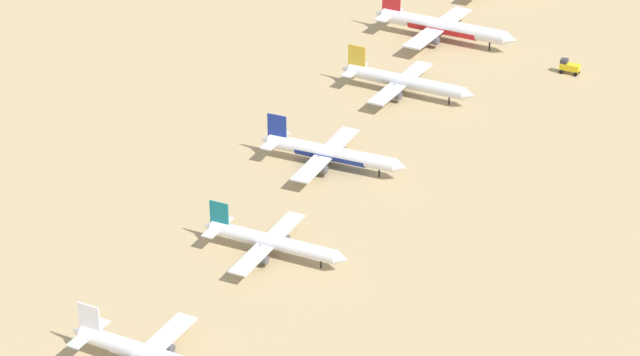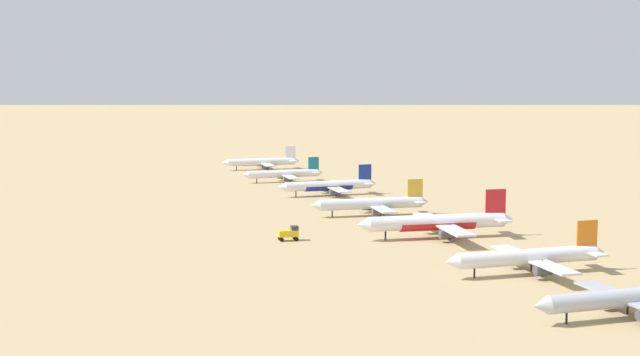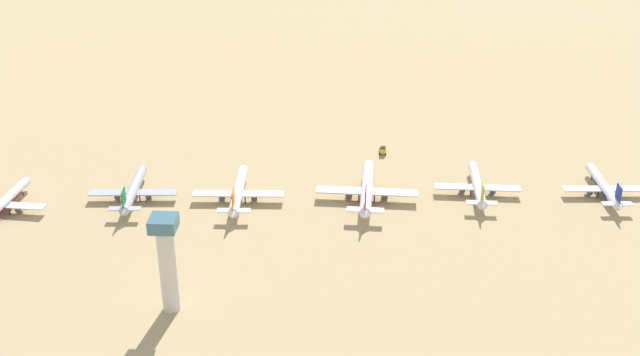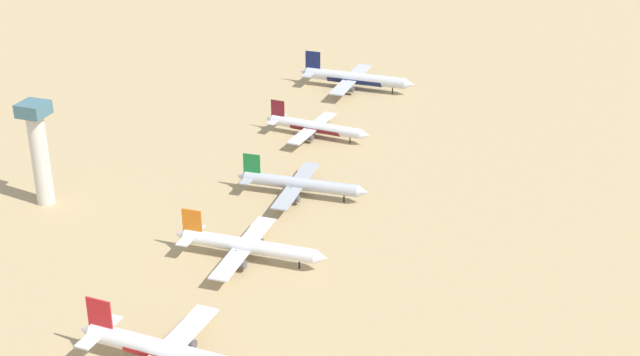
{
  "view_description": "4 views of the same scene",
  "coord_description": "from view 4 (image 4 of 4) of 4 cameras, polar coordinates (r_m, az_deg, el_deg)",
  "views": [
    {
      "loc": [
        122.08,
        -315.62,
        133.5
      ],
      "look_at": [
        11.43,
        -99.29,
        5.19
      ],
      "focal_mm": 71.08,
      "sensor_mm": 36.0,
      "label": 1
    },
    {
      "loc": [
        93.92,
        231.35,
        47.29
      ],
      "look_at": [
        6.32,
        -97.56,
        4.62
      ],
      "focal_mm": 52.88,
      "sensor_mm": 36.0,
      "label": 2
    },
    {
      "loc": [
        -247.15,
        5.32,
        130.37
      ],
      "look_at": [
        3.91,
        16.76,
        5.81
      ],
      "focal_mm": 44.02,
      "sensor_mm": 36.0,
      "label": 3
    },
    {
      "loc": [
        77.77,
        -129.83,
        112.38
      ],
      "look_at": [
        1.22,
        83.5,
        5.98
      ],
      "focal_mm": 50.93,
      "sensor_mm": 36.0,
      "label": 4
    }
  ],
  "objects": [
    {
      "name": "parked_jet_4",
      "position": [
        186.15,
        -9.38,
        -10.76
      ],
      "size": [
        44.12,
        35.81,
        12.73
      ],
      "color": "white",
      "rests_on": "ground"
    },
    {
      "name": "parked_jet_5",
      "position": [
        221.48,
        -4.59,
        -4.28
      ],
      "size": [
        39.69,
        32.19,
        11.46
      ],
      "color": "white",
      "rests_on": "ground"
    },
    {
      "name": "parked_jet_7",
      "position": [
        291.61,
        -0.3,
        3.23
      ],
      "size": [
        36.55,
        29.74,
        10.54
      ],
      "color": "silver",
      "rests_on": "ground"
    },
    {
      "name": "control_tower",
      "position": [
        254.68,
        -17.25,
        1.81
      ],
      "size": [
        7.2,
        7.2,
        29.3
      ],
      "color": "beige",
      "rests_on": "ground"
    },
    {
      "name": "parked_jet_8",
      "position": [
        334.79,
        2.17,
        6.28
      ],
      "size": [
        43.97,
        35.6,
        12.71
      ],
      "color": "silver",
      "rests_on": "ground"
    },
    {
      "name": "parked_jet_6",
      "position": [
        252.18,
        -1.3,
        -0.38
      ],
      "size": [
        38.37,
        31.17,
        11.06
      ],
      "color": "#B2B7C1",
      "rests_on": "ground"
    }
  ]
}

